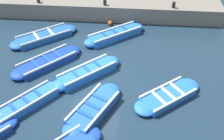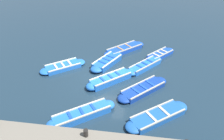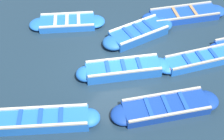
{
  "view_description": "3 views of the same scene",
  "coord_description": "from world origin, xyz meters",
  "views": [
    {
      "loc": [
        -8.79,
        -1.68,
        8.1
      ],
      "look_at": [
        0.43,
        -0.9,
        0.44
      ],
      "focal_mm": 42.0,
      "sensor_mm": 36.0,
      "label": 1
    },
    {
      "loc": [
        12.02,
        1.98,
        8.35
      ],
      "look_at": [
        -0.41,
        0.23,
        0.39
      ],
      "focal_mm": 35.0,
      "sensor_mm": 36.0,
      "label": 2
    },
    {
      "loc": [
        7.57,
        4.38,
        8.58
      ],
      "look_at": [
        0.65,
        -0.1,
        0.17
      ],
      "focal_mm": 50.0,
      "sensor_mm": 36.0,
      "label": 3
    }
  ],
  "objects": [
    {
      "name": "boat_broadside",
      "position": [
        -1.8,
        -0.33,
        0.2
      ],
      "size": [
        3.43,
        2.36,
        0.45
      ],
      "color": "#1E59AD",
      "rests_on": "ground"
    },
    {
      "name": "boat_mid_row",
      "position": [
        -1.67,
        2.47,
        0.17
      ],
      "size": [
        3.08,
        2.77,
        0.39
      ],
      "color": "blue",
      "rests_on": "ground"
    },
    {
      "name": "boat_tucked",
      "position": [
        -0.76,
        -3.38,
        0.15
      ],
      "size": [
        2.79,
        3.22,
        0.36
      ],
      "color": "blue",
      "rests_on": "ground"
    },
    {
      "name": "boat_outer_left",
      "position": [
        -4.13,
        0.75,
        0.16
      ],
      "size": [
        3.47,
        3.47,
        0.38
      ],
      "color": "#1947B7",
      "rests_on": "ground"
    },
    {
      "name": "ground_plane",
      "position": [
        0.0,
        0.0,
        0.0
      ],
      "size": [
        120.0,
        120.0,
        0.0
      ],
      "primitive_type": "plane",
      "color": "#1C303F"
    },
    {
      "name": "boat_drifting",
      "position": [
        3.39,
        3.19,
        0.16
      ],
      "size": [
        3.11,
        3.65,
        0.38
      ],
      "color": "#1E59AD",
      "rests_on": "ground"
    },
    {
      "name": "buoy_orange_near",
      "position": [
        -0.56,
        1.78,
        0.16
      ],
      "size": [
        0.31,
        0.31,
        0.31
      ],
      "primitive_type": "sphere",
      "color": "#E05119",
      "rests_on": "ground"
    },
    {
      "name": "boat_alongside",
      "position": [
        3.85,
        -0.77,
        0.2
      ],
      "size": [
        2.9,
        3.52,
        0.46
      ],
      "color": "blue",
      "rests_on": "ground"
    },
    {
      "name": "bollard_mid_north",
      "position": [
        5.89,
        0.0,
        1.18
      ],
      "size": [
        0.2,
        0.2,
        0.35
      ],
      "primitive_type": "cylinder",
      "color": "black",
      "rests_on": "quay_wall"
    },
    {
      "name": "boat_near_quay",
      "position": [
        0.42,
        0.26,
        0.21
      ],
      "size": [
        2.97,
        3.18,
        0.47
      ],
      "color": "blue",
      "rests_on": "ground"
    },
    {
      "name": "buoy_yellow_far",
      "position": [
        5.25,
        -0.37,
        0.14
      ],
      "size": [
        0.28,
        0.28,
        0.28
      ],
      "primitive_type": "sphere",
      "color": "#E05119",
      "rests_on": "ground"
    },
    {
      "name": "boat_outer_right",
      "position": [
        -3.58,
        3.64,
        0.15
      ],
      "size": [
        2.82,
        2.59,
        0.35
      ],
      "color": "#1947B7",
      "rests_on": "ground"
    },
    {
      "name": "boat_stern_in",
      "position": [
        1.14,
        2.39,
        0.16
      ],
      "size": [
        3.32,
        3.32,
        0.38
      ],
      "color": "navy",
      "rests_on": "ground"
    }
  ]
}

